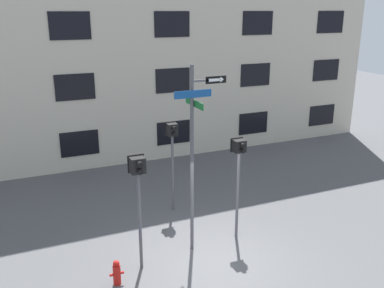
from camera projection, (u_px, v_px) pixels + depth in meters
The scene contains 7 objects.
ground_plane at pixel (214, 262), 11.02m from camera, with size 60.00×60.00×0.00m, color #515154.
building_facade at pixel (121, 25), 16.65m from camera, with size 24.00×0.64×11.30m.
street_sign_pole at pixel (195, 146), 10.80m from camera, with size 1.41×1.05×4.97m.
pedestrian_signal_left at pixel (138, 182), 10.10m from camera, with size 0.41×0.40×2.97m.
pedestrian_signal_right at pixel (239, 163), 11.59m from camera, with size 0.38×0.40×2.92m.
pedestrian_signal_across at pixel (172, 143), 13.22m from camera, with size 0.37×0.40×2.92m.
fire_hydrant at pixel (117, 273), 10.05m from camera, with size 0.34×0.18×0.64m.
Camera 1 is at (-4.33, -8.57, 6.23)m, focal length 40.00 mm.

